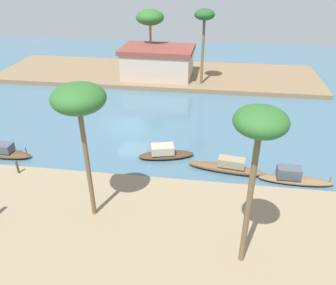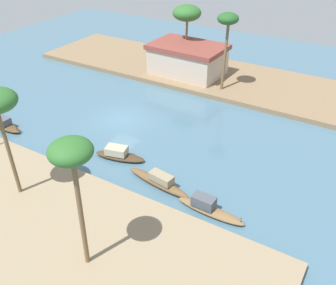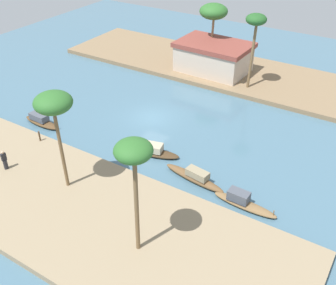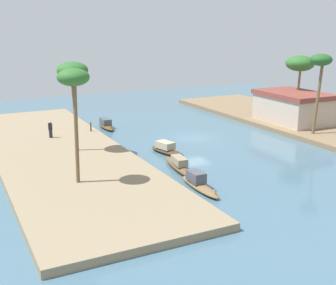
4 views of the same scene
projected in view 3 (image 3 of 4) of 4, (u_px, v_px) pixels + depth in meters
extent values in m
plane|color=#476B7F|center=(152.00, 118.00, 38.75)|extent=(64.89, 64.89, 0.00)
cube|color=#937F60|center=(46.00, 194.00, 29.03)|extent=(37.80, 10.56, 0.49)
cube|color=#846B4C|center=(216.00, 68.00, 48.20)|extent=(37.80, 10.56, 0.49)
ellipsoid|color=brown|center=(42.00, 123.00, 37.53)|extent=(4.12, 1.21, 0.45)
cube|color=#4C515B|center=(39.00, 117.00, 37.35)|extent=(1.86, 0.92, 0.60)
cylinder|color=brown|center=(54.00, 124.00, 36.44)|extent=(0.07, 0.07, 0.54)
ellipsoid|color=#47331E|center=(156.00, 153.00, 33.39)|extent=(4.18, 2.09, 0.43)
cube|color=tan|center=(153.00, 147.00, 33.17)|extent=(1.82, 1.38, 0.59)
ellipsoid|color=brown|center=(245.00, 205.00, 28.15)|extent=(4.71, 1.06, 0.41)
cube|color=#4C515B|center=(239.00, 196.00, 28.08)|extent=(1.50, 0.89, 0.72)
cylinder|color=brown|center=(274.00, 213.00, 27.01)|extent=(0.07, 0.07, 0.35)
ellipsoid|color=brown|center=(194.00, 178.00, 30.56)|extent=(5.38, 1.57, 0.54)
cube|color=gray|center=(197.00, 174.00, 30.10)|extent=(1.86, 1.03, 0.56)
cylinder|color=#232328|center=(6.00, 164.00, 30.97)|extent=(0.37, 0.37, 0.78)
cube|color=#232328|center=(4.00, 157.00, 30.58)|extent=(0.26, 0.40, 0.62)
sphere|color=tan|center=(2.00, 152.00, 30.36)|extent=(0.21, 0.21, 0.21)
cylinder|color=#4C3823|center=(39.00, 136.00, 34.23)|extent=(0.14, 0.14, 0.90)
cylinder|color=brown|center=(61.00, 150.00, 27.77)|extent=(0.24, 0.37, 6.27)
ellipsoid|color=#2D6628|center=(53.00, 103.00, 25.77)|extent=(2.53, 2.53, 1.39)
cylinder|color=brown|center=(136.00, 206.00, 22.74)|extent=(0.25, 0.36, 6.68)
ellipsoid|color=#2D6628|center=(133.00, 151.00, 20.67)|extent=(2.08, 2.08, 1.15)
cylinder|color=brown|center=(252.00, 56.00, 41.59)|extent=(0.28, 0.75, 6.75)
ellipsoid|color=#235623|center=(256.00, 19.00, 39.51)|extent=(2.08, 2.08, 1.14)
cylinder|color=#7F6647|center=(212.00, 41.00, 47.03)|extent=(0.26, 0.49, 5.62)
ellipsoid|color=#2D6628|center=(214.00, 11.00, 45.14)|extent=(3.18, 3.18, 1.75)
cube|color=#C6B29E|center=(213.00, 59.00, 46.18)|extent=(7.80, 5.37, 2.81)
cube|color=brown|center=(214.00, 45.00, 45.27)|extent=(8.27, 5.69, 0.51)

